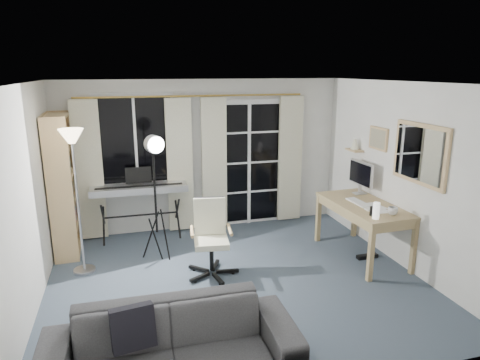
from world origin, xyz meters
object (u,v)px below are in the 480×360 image
object	(u,v)px
keyboard_piano	(139,190)
monitor	(361,175)
torchiere_lamp	(73,159)
sofa	(171,337)
bookshelf	(60,189)
studio_light	(155,159)
office_chair	(210,230)
desk	(363,210)
mug	(393,210)

from	to	relation	value
keyboard_piano	monitor	bearing A→B (deg)	-17.44
torchiere_lamp	keyboard_piano	size ratio (longest dim) A/B	1.30
torchiere_lamp	sofa	bearing A→B (deg)	-69.61
bookshelf	keyboard_piano	xyz separation A→B (m)	(1.08, 0.18, -0.15)
studio_light	office_chair	size ratio (longest dim) A/B	1.83
studio_light	monitor	xyz separation A→B (m)	(2.93, -0.16, -0.36)
desk	sofa	world-z (taller)	sofa
torchiere_lamp	studio_light	xyz separation A→B (m)	(0.97, 0.07, -0.08)
torchiere_lamp	mug	distance (m)	4.00
studio_light	desk	xyz separation A→B (m)	(2.73, -0.61, -0.74)
bookshelf	monitor	world-z (taller)	bookshelf
desk	monitor	bearing A→B (deg)	64.06
keyboard_piano	sofa	world-z (taller)	keyboard_piano
studio_light	sofa	xyz separation A→B (m)	(-0.11, -2.40, -1.00)
mug	sofa	xyz separation A→B (m)	(-2.94, -1.29, -0.42)
keyboard_piano	office_chair	world-z (taller)	keyboard_piano
studio_light	monitor	size ratio (longest dim) A/B	3.20
monitor	sofa	world-z (taller)	monitor
torchiere_lamp	office_chair	xyz separation A→B (m)	(1.59, -0.45, -0.93)
monitor	studio_light	bearing A→B (deg)	174.49
desk	mug	bearing A→B (deg)	-81.04
office_chair	desk	xyz separation A→B (m)	(2.12, -0.09, 0.10)
desk	monitor	world-z (taller)	monitor
bookshelf	office_chair	distance (m)	2.26
keyboard_piano	monitor	size ratio (longest dim) A/B	2.59
studio_light	torchiere_lamp	bearing A→B (deg)	166.46
studio_light	monitor	bearing A→B (deg)	-20.81
studio_light	office_chair	world-z (taller)	studio_light
desk	mug	size ratio (longest dim) A/B	11.61
office_chair	monitor	xyz separation A→B (m)	(2.32, 0.35, 0.49)
mug	sofa	size ratio (longest dim) A/B	0.06
torchiere_lamp	keyboard_piano	distance (m)	1.40
office_chair	desk	size ratio (longest dim) A/B	0.66
monitor	sofa	distance (m)	3.83
monitor	office_chair	bearing A→B (deg)	-173.64
keyboard_piano	office_chair	distance (m)	1.60
desk	bookshelf	bearing A→B (deg)	159.90
desk	sofa	distance (m)	3.37
studio_light	office_chair	distance (m)	1.17
keyboard_piano	studio_light	world-z (taller)	studio_light
studio_light	sofa	distance (m)	2.60
keyboard_piano	sofa	xyz separation A→B (m)	(0.08, -3.25, -0.37)
bookshelf	sofa	xyz separation A→B (m)	(1.16, -3.07, -0.52)
mug	bookshelf	bearing A→B (deg)	156.54
monitor	sofa	xyz separation A→B (m)	(-3.04, -2.24, -0.64)
keyboard_piano	office_chair	xyz separation A→B (m)	(0.80, -1.36, -0.22)
keyboard_piano	desk	xyz separation A→B (m)	(2.92, -1.46, -0.11)
monitor	mug	xyz separation A→B (m)	(-0.10, -0.95, -0.23)
torchiere_lamp	office_chair	world-z (taller)	torchiere_lamp
bookshelf	torchiere_lamp	bearing A→B (deg)	-70.82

